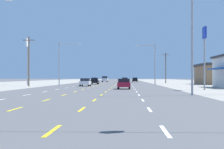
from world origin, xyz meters
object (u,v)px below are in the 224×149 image
hatchback_far_right_far (135,80)px  hatchback_inner_right_farther (125,80)px  sedan_inner_left_mid (95,81)px  hatchback_inner_right_midfar (125,80)px  hatchback_far_left_farthest (95,80)px  streetlight_left_row_1 (62,60)px  sedan_inner_left_near (85,82)px  suv_inner_left_distant_a (105,79)px  pole_sign_left_row_2 (28,50)px  pole_sign_right_row_1 (204,44)px  sedan_inner_right_nearest (124,84)px  streetlight_right_row_1 (153,61)px  streetlight_right_row_0 (188,34)px

hatchback_far_right_far → hatchback_inner_right_farther: same height
sedan_inner_left_mid → hatchback_inner_right_midfar: 23.94m
hatchback_far_left_farthest → streetlight_left_row_1: bearing=-93.2°
sedan_inner_left_near → hatchback_inner_right_midfar: 40.99m
sedan_inner_left_near → suv_inner_left_distant_a: suv_inner_left_distant_a is taller
pole_sign_left_row_2 → pole_sign_right_row_1: size_ratio=1.21×
sedan_inner_left_near → suv_inner_left_distant_a: 60.64m
sedan_inner_right_nearest → sedan_inner_left_mid: size_ratio=1.00×
sedan_inner_right_nearest → streetlight_right_row_1: 26.42m
pole_sign_right_row_1 → streetlight_left_row_1: (-23.86, 28.97, -0.68)m
suv_inner_left_distant_a → hatchback_far_left_farthest: bearing=-156.6°
suv_inner_left_distant_a → hatchback_inner_right_farther: bearing=-15.4°
suv_inner_left_distant_a → hatchback_inner_right_midfar: bearing=-70.7°
sedan_inner_right_nearest → pole_sign_right_row_1: bearing=-18.9°
sedan_inner_left_near → pole_sign_right_row_1: pole_sign_right_row_1 is taller
sedan_inner_right_nearest → suv_inner_left_distant_a: (-7.16, 76.61, 0.27)m
hatchback_far_right_far → hatchback_far_left_farthest: 14.67m
sedan_inner_right_nearest → hatchback_inner_right_farther: (-0.07, 74.66, 0.03)m
sedan_inner_left_near → pole_sign_right_row_1: (17.78, -19.56, 5.27)m
hatchback_far_right_far → streetlight_left_row_1: streetlight_left_row_1 is taller
hatchback_far_left_farthest → streetlight_left_row_1: size_ratio=0.43×
hatchback_inner_right_midfar → hatchback_far_right_far: 14.38m
sedan_inner_left_mid → streetlight_left_row_1: size_ratio=0.50×
hatchback_far_right_far → suv_inner_left_distant_a: 12.18m
hatchback_inner_right_farther → hatchback_inner_right_midfar: bearing=-90.0°
hatchback_far_left_farthest → pole_sign_right_row_1: size_ratio=0.47×
pole_sign_left_row_2 → hatchback_inner_right_farther: bearing=67.1°
sedan_inner_left_mid → hatchback_inner_right_midfar: bearing=73.1°
hatchback_far_left_farthest → streetlight_right_row_0: size_ratio=0.40×
sedan_inner_right_nearest → hatchback_inner_right_farther: 74.66m
pole_sign_right_row_1 → pole_sign_left_row_2: bearing=136.9°
streetlight_right_row_0 → hatchback_far_left_farthest: bearing=100.2°
pole_sign_left_row_2 → sedan_inner_left_mid: bearing=29.6°
sedan_inner_left_mid → sedan_inner_left_near: bearing=-90.8°
streetlight_right_row_0 → hatchback_inner_right_midfar: bearing=94.7°
suv_inner_left_distant_a → streetlight_right_row_1: size_ratio=0.57×
sedan_inner_right_nearest → hatchback_far_right_far: hatchback_far_right_far is taller
suv_inner_left_distant_a → streetlight_right_row_0: streetlight_right_row_0 is taller
hatchback_inner_right_midfar → hatchback_inner_right_farther: size_ratio=1.00×
suv_inner_left_distant_a → streetlight_right_row_1: streetlight_right_row_1 is taller
sedan_inner_right_nearest → streetlight_right_row_0: size_ratio=0.46×
sedan_inner_left_near → sedan_inner_left_mid: (0.25, 17.44, 0.00)m
hatchback_inner_right_farther → pole_sign_left_row_2: 53.66m
sedan_inner_right_nearest → streetlight_right_row_1: size_ratio=0.52×
sedan_inner_right_nearest → pole_sign_left_row_2: bearing=129.0°
hatchback_far_left_farthest → streetlight_right_row_0: (16.60, -92.66, 4.86)m
streetlight_right_row_1 → suv_inner_left_distant_a: bearing=104.3°
hatchback_inner_right_midfar → hatchback_far_right_far: size_ratio=1.00×
hatchback_far_right_far → hatchback_far_left_farthest: size_ratio=1.00×
hatchback_far_right_far → pole_sign_right_row_1: pole_sign_right_row_1 is taller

